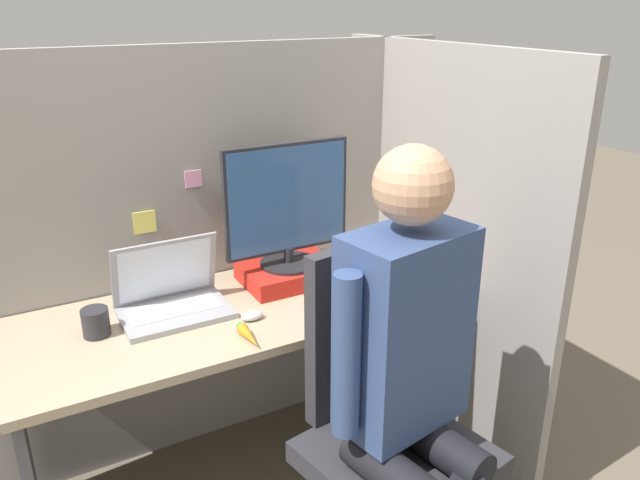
{
  "coord_description": "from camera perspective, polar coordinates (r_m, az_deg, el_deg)",
  "views": [
    {
      "loc": [
        -0.68,
        -1.48,
        1.69
      ],
      "look_at": [
        0.22,
        0.15,
        0.97
      ],
      "focal_mm": 35.0,
      "sensor_mm": 36.0,
      "label": 1
    }
  ],
  "objects": [
    {
      "name": "laptop",
      "position": [
        2.12,
        -13.35,
        -5.31
      ],
      "size": [
        0.35,
        0.24,
        0.25
      ],
      "color": "#99999E",
      "rests_on": "desk"
    },
    {
      "name": "coffee_mug",
      "position": [
        2.42,
        4.14,
        -1.38
      ],
      "size": [
        0.08,
        0.08,
        0.09
      ],
      "color": "white",
      "rests_on": "desk"
    },
    {
      "name": "stapler",
      "position": [
        2.38,
        7.45,
        -2.35
      ],
      "size": [
        0.04,
        0.15,
        0.06
      ],
      "color": "#2D2D33",
      "rests_on": "desk"
    },
    {
      "name": "cubicle_panel_right",
      "position": [
        2.44,
        10.57,
        -1.17
      ],
      "size": [
        0.04,
        1.22,
        1.55
      ],
      "color": "gray",
      "rests_on": "ground"
    },
    {
      "name": "monitor",
      "position": [
        2.2,
        -3.0,
        3.18
      ],
      "size": [
        0.47,
        0.21,
        0.45
      ],
      "color": "#232328",
      "rests_on": "paper_box"
    },
    {
      "name": "desk",
      "position": [
        2.22,
        -7.03,
        -9.92
      ],
      "size": [
        1.52,
        0.6,
        0.72
      ],
      "color": "tan",
      "rests_on": "ground"
    },
    {
      "name": "carrot_toy",
      "position": [
        1.92,
        -6.48,
        -8.77
      ],
      "size": [
        0.04,
        0.14,
        0.04
      ],
      "color": "orange",
      "rests_on": "desk"
    },
    {
      "name": "pen_cup",
      "position": [
        2.05,
        -19.83,
        -7.1
      ],
      "size": [
        0.08,
        0.08,
        0.09
      ],
      "color": "#28282D",
      "rests_on": "desk"
    },
    {
      "name": "person",
      "position": [
        1.67,
        8.39,
        -11.2
      ],
      "size": [
        0.47,
        0.45,
        1.37
      ],
      "color": "black",
      "rests_on": "ground"
    },
    {
      "name": "mouse",
      "position": [
        2.04,
        -6.25,
        -6.9
      ],
      "size": [
        0.07,
        0.04,
        0.03
      ],
      "color": "silver",
      "rests_on": "desk"
    },
    {
      "name": "office_chair",
      "position": [
        1.93,
        5.86,
        -15.51
      ],
      "size": [
        0.55,
        0.59,
        1.03
      ],
      "color": "#2D2D33",
      "rests_on": "ground"
    },
    {
      "name": "paper_box",
      "position": [
        2.3,
        -2.85,
        -3.0
      ],
      "size": [
        0.34,
        0.25,
        0.07
      ],
      "color": "red",
      "rests_on": "desk"
    },
    {
      "name": "cubicle_panel_back",
      "position": [
        2.4,
        -10.26,
        -1.55
      ],
      "size": [
        2.02,
        0.05,
        1.55
      ],
      "color": "gray",
      "rests_on": "ground"
    }
  ]
}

